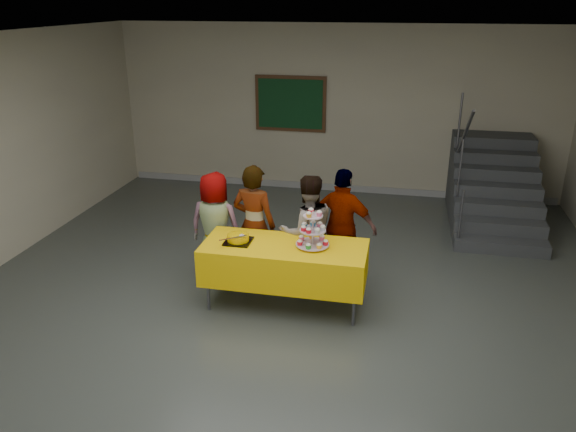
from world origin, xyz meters
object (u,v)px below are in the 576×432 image
schoolchild_a (215,226)px  schoolchild_b (254,225)px  staircase (492,189)px  schoolchild_c (307,232)px  cupcake_stand (313,233)px  schoolchild_d (343,227)px  noticeboard (290,104)px  bake_table (284,262)px  bear_cake (238,237)px

schoolchild_a → schoolchild_b: bearing=177.1°
staircase → schoolchild_b: bearing=-137.5°
schoolchild_c → schoolchild_b: bearing=-23.5°
cupcake_stand → staircase: bearing=55.1°
schoolchild_c → schoolchild_d: bearing=-177.2°
schoolchild_a → noticeboard: size_ratio=1.07×
schoolchild_a → schoolchild_d: 1.61m
schoolchild_d → staircase: bearing=-115.7°
schoolchild_a → noticeboard: bearing=-90.9°
schoolchild_b → noticeboard: 3.88m
schoolchild_d → cupcake_stand: bearing=82.6°
schoolchild_a → schoolchild_d: bearing=-171.3°
schoolchild_a → bake_table: bearing=153.2°
bake_table → schoolchild_c: (0.17, 0.54, 0.17)m
bake_table → schoolchild_c: bearing=72.2°
cupcake_stand → bake_table: bearing=-174.7°
bake_table → staircase: (2.71, 3.46, -0.07)m
bake_table → schoolchild_a: (-1.02, 0.57, 0.14)m
bake_table → cupcake_stand: (0.32, 0.03, 0.38)m
schoolchild_a → staircase: (3.73, 2.89, -0.21)m
schoolchild_d → schoolchild_b: bearing=24.5°
schoolchild_b → schoolchild_d: 1.10m
schoolchild_b → schoolchild_c: (0.67, 0.02, -0.04)m
cupcake_stand → schoolchild_d: size_ratio=0.30×
bear_cake → schoolchild_b: size_ratio=0.23×
schoolchild_a → schoolchild_c: schoolchild_c is taller
bake_table → noticeboard: noticeboard is taller
schoolchild_c → staircase: staircase is taller
schoolchild_a → schoolchild_c: (1.19, -0.03, 0.03)m
schoolchild_c → bear_cake: bearing=13.3°
bear_cake → schoolchild_c: (0.71, 0.56, -0.10)m
bake_table → noticeboard: 4.49m
bear_cake → schoolchild_c: 0.91m
cupcake_stand → staircase: size_ratio=0.19×
schoolchild_c → staircase: size_ratio=0.61×
bake_table → bear_cake: bear_cake is taller
bake_table → schoolchild_b: schoolchild_b is taller
bake_table → cupcake_stand: bearing=5.3°
cupcake_stand → schoolchild_a: size_ratio=0.32×
schoolchild_a → schoolchild_c: bearing=-179.3°
bake_table → bear_cake: bearing=-177.6°
bear_cake → noticeboard: bearing=93.6°
cupcake_stand → schoolchild_b: size_ratio=0.29×
schoolchild_a → noticeboard: noticeboard is taller
bake_table → staircase: size_ratio=0.78×
schoolchild_b → staircase: 4.36m
noticeboard → schoolchild_c: bearing=-75.3°
bear_cake → schoolchild_c: size_ratio=0.25×
bear_cake → schoolchild_d: (1.12, 0.77, -0.09)m
staircase → noticeboard: noticeboard is taller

